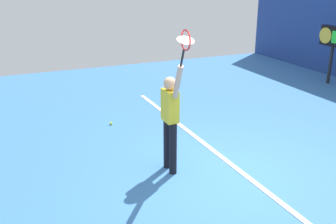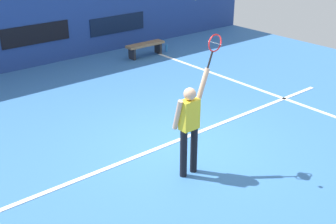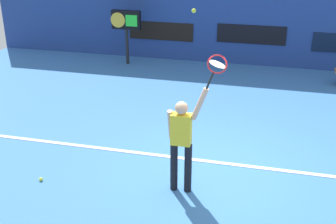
{
  "view_description": "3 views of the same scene",
  "coord_description": "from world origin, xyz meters",
  "px_view_note": "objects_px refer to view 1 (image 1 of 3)",
  "views": [
    {
      "loc": [
        5.21,
        -3.43,
        3.32
      ],
      "look_at": [
        -0.73,
        -0.82,
        1.04
      ],
      "focal_mm": 43.0,
      "sensor_mm": 36.0,
      "label": 1
    },
    {
      "loc": [
        -5.27,
        -5.9,
        4.33
      ],
      "look_at": [
        -0.79,
        -0.47,
        1.17
      ],
      "focal_mm": 46.62,
      "sensor_mm": 36.0,
      "label": 2
    },
    {
      "loc": [
        0.78,
        -7.36,
        4.42
      ],
      "look_at": [
        -0.85,
        -0.76,
        1.45
      ],
      "focal_mm": 47.33,
      "sensor_mm": 36.0,
      "label": 3
    }
  ],
  "objects_px": {
    "tennis_racket": "(185,42)",
    "spare_ball": "(111,123)",
    "tennis_player": "(170,116)",
    "scoreboard_clock": "(333,39)"
  },
  "relations": [
    {
      "from": "tennis_player",
      "to": "spare_ball",
      "type": "bearing_deg",
      "value": -172.36
    },
    {
      "from": "tennis_player",
      "to": "scoreboard_clock",
      "type": "xyz_separation_m",
      "value": [
        -3.34,
        6.9,
        0.37
      ]
    },
    {
      "from": "spare_ball",
      "to": "tennis_racket",
      "type": "bearing_deg",
      "value": 6.25
    },
    {
      "from": "spare_ball",
      "to": "scoreboard_clock",
      "type": "bearing_deg",
      "value": 96.12
    },
    {
      "from": "tennis_player",
      "to": "tennis_racket",
      "type": "bearing_deg",
      "value": -0.45
    },
    {
      "from": "tennis_player",
      "to": "scoreboard_clock",
      "type": "distance_m",
      "value": 7.67
    },
    {
      "from": "tennis_racket",
      "to": "spare_ball",
      "type": "distance_m",
      "value": 3.88
    },
    {
      "from": "tennis_player",
      "to": "tennis_racket",
      "type": "relative_size",
      "value": 3.15
    },
    {
      "from": "tennis_racket",
      "to": "spare_ball",
      "type": "height_order",
      "value": "tennis_racket"
    },
    {
      "from": "tennis_player",
      "to": "spare_ball",
      "type": "xyz_separation_m",
      "value": [
        -2.56,
        -0.34,
        -0.98
      ]
    }
  ]
}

